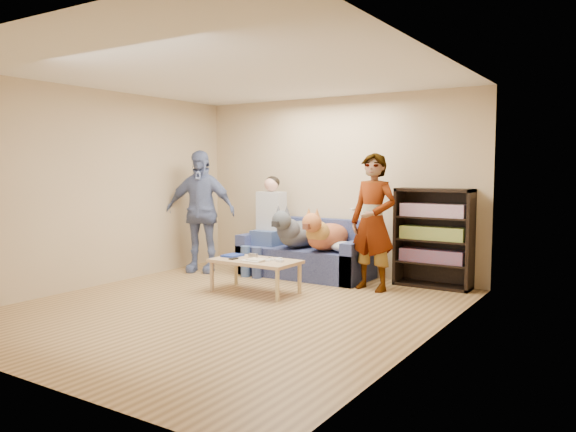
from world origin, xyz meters
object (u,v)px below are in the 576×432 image
Objects in this scene: camera_silver at (253,256)px; coffee_table at (255,263)px; person_standing_left at (200,211)px; dog_gray at (297,232)px; person_standing_right at (373,222)px; sofa at (307,256)px; notebook_blue at (233,255)px; person_seated at (268,221)px; dog_tan at (325,235)px; bookshelf at (434,236)px.

camera_silver is 0.10× the size of coffee_table.
coffee_table is at bearing -46.73° from person_standing_left.
dog_gray reaches higher than camera_silver.
dog_gray is 1.15× the size of coffee_table.
person_standing_right reaches higher than dog_gray.
camera_silver is at bearing -94.49° from sofa.
notebook_blue is at bearing -52.12° from person_standing_left.
person_standing_left reaches higher than notebook_blue.
sofa is 1.29× the size of person_seated.
notebook_blue is 0.14× the size of sofa.
person_standing_right is 0.92× the size of sofa.
sofa is at bearing 91.15° from coffee_table.
bookshelf is (1.39, 0.43, 0.03)m from dog_tan.
person_seated is 2.43m from bookshelf.
notebook_blue is at bearing -106.50° from sofa.
person_standing_left is 1.04m from person_seated.
person_standing_left reaches higher than dog_tan.
person_standing_left is at bearing -165.40° from person_standing_right.
notebook_blue is 0.20× the size of bookshelf.
person_standing_right is at bearing -16.93° from person_standing_left.
coffee_table is at bearing -7.13° from notebook_blue.
person_standing_left is 1.56× the size of dog_tan.
dog_gray is 1.91m from bookshelf.
dog_tan is at bearing 63.04° from camera_silver.
dog_tan is at bearing -162.74° from bookshelf.
person_standing_left is 1.54m from dog_gray.
camera_silver is 1.13m from dog_tan.
notebook_blue is 1.34m from dog_tan.
coffee_table is at bearing -45.00° from camera_silver.
dog_tan is (1.01, -0.07, -0.13)m from person_seated.
camera_silver is 0.18m from coffee_table.
camera_silver reaches higher than notebook_blue.
notebook_blue is at bearing -78.64° from person_seated.
person_seated reaches higher than bookshelf.
sofa is 0.59m from dog_tan.
camera_silver is at bearing -64.49° from person_seated.
sofa is 1.50× the size of dog_gray.
dog_gray reaches higher than sofa.
coffee_table is (0.12, -0.12, -0.07)m from camera_silver.
camera_silver reaches higher than coffee_table.
bookshelf reaches higher than camera_silver.
notebook_blue is 2.36× the size of camera_silver.
person_seated is (-1.80, 0.24, -0.11)m from person_standing_right.
person_standing_left is at bearing 156.89° from camera_silver.
sofa is at bearing -0.58° from person_standing_left.
person_standing_right is 1.87m from notebook_blue.
person_seated is (0.92, 0.46, -0.14)m from person_standing_left.
person_standing_left is 1.42m from notebook_blue.
person_standing_right is 1.39m from sofa.
person_standing_right reaches higher than notebook_blue.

